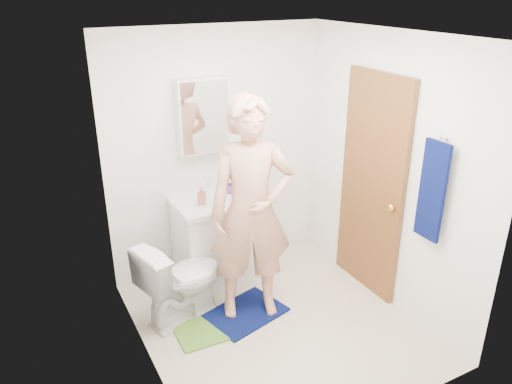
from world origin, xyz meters
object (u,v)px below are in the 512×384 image
Objects in this scene: towel at (432,191)px; toilet at (182,279)px; toothbrush_cup at (231,189)px; medicine_cabinet at (203,116)px; vanity_cabinet at (217,241)px; man at (251,211)px; soap_dispenser at (202,196)px.

towel reaches higher than toilet.
medicine_cabinet is at bearing 139.71° from toothbrush_cup.
medicine_cabinet is at bearing -53.57° from toilet.
medicine_cabinet is 2.11m from towel.
toothbrush_cup is at bearing -40.29° from medicine_cabinet.
vanity_cabinet is 1.05× the size of toilet.
toothbrush_cup reaches higher than toilet.
vanity_cabinet is 1.22m from medicine_cabinet.
medicine_cabinet is 1.49m from toilet.
toilet is 0.39× the size of man.
vanity_cabinet is at bearing 18.48° from soap_dispenser.
man is (-0.16, -0.73, 0.10)m from toothbrush_cup.
towel is 1.98m from soap_dispenser.
toilet is 0.78m from soap_dispenser.
soap_dispenser is at bearing -58.47° from toilet.
soap_dispenser reaches higher than vanity_cabinet.
vanity_cabinet is at bearing 128.47° from towel.
toilet is 6.76× the size of toothbrush_cup.
toilet is at bearing -127.97° from medicine_cabinet.
toothbrush_cup is at bearing 18.04° from soap_dispenser.
toothbrush_cup is 0.06× the size of man.
soap_dispenser is at bearing -161.96° from toothbrush_cup.
man is at bearing -126.15° from toilet.
vanity_cabinet is 2.08m from towel.
medicine_cabinet is 1.08m from man.
toilet is at bearing 177.80° from man.
toilet is 0.86m from man.
man is at bearing -87.80° from medicine_cabinet.
medicine_cabinet is 0.74m from soap_dispenser.
soap_dispenser is 0.37m from toothbrush_cup.
vanity_cabinet is at bearing 111.29° from man.
man is at bearing -102.31° from toothbrush_cup.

